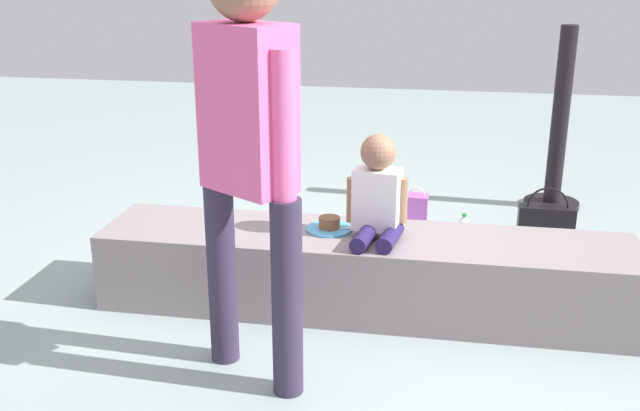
{
  "coord_description": "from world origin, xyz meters",
  "views": [
    {
      "loc": [
        0.36,
        -3.21,
        1.63
      ],
      "look_at": [
        -0.15,
        -0.33,
        0.62
      ],
      "focal_mm": 41.75,
      "sensor_mm": 36.0,
      "label": 1
    }
  ],
  "objects_px": {
    "gift_bag": "(407,216)",
    "party_cup_red": "(308,255)",
    "adult_standing": "(248,136)",
    "water_bottle_far_side": "(463,231)",
    "cake_box_white": "(341,240)",
    "water_bottle_near_gift": "(217,196)",
    "cake_plate": "(329,226)",
    "handbag_black_leather": "(546,221)",
    "child_seated": "(377,194)"
  },
  "relations": [
    {
      "from": "gift_bag",
      "to": "party_cup_red",
      "type": "bearing_deg",
      "value": -135.59
    },
    {
      "from": "adult_standing",
      "to": "water_bottle_far_side",
      "type": "distance_m",
      "value": 1.99
    },
    {
      "from": "adult_standing",
      "to": "cake_box_white",
      "type": "xyz_separation_m",
      "value": [
        0.15,
        1.34,
        -0.92
      ]
    },
    {
      "from": "gift_bag",
      "to": "water_bottle_near_gift",
      "type": "height_order",
      "value": "gift_bag"
    },
    {
      "from": "cake_box_white",
      "to": "cake_plate",
      "type": "bearing_deg",
      "value": -86.68
    },
    {
      "from": "cake_plate",
      "to": "party_cup_red",
      "type": "xyz_separation_m",
      "value": [
        -0.18,
        0.42,
        -0.34
      ]
    },
    {
      "from": "adult_standing",
      "to": "cake_box_white",
      "type": "height_order",
      "value": "adult_standing"
    },
    {
      "from": "water_bottle_far_side",
      "to": "water_bottle_near_gift",
      "type": "bearing_deg",
      "value": 168.33
    },
    {
      "from": "cake_box_white",
      "to": "handbag_black_leather",
      "type": "height_order",
      "value": "handbag_black_leather"
    },
    {
      "from": "water_bottle_far_side",
      "to": "handbag_black_leather",
      "type": "distance_m",
      "value": 0.53
    },
    {
      "from": "gift_bag",
      "to": "party_cup_red",
      "type": "relative_size",
      "value": 2.75
    },
    {
      "from": "child_seated",
      "to": "adult_standing",
      "type": "relative_size",
      "value": 0.29
    },
    {
      "from": "cake_plate",
      "to": "party_cup_red",
      "type": "height_order",
      "value": "cake_plate"
    },
    {
      "from": "party_cup_red",
      "to": "handbag_black_leather",
      "type": "height_order",
      "value": "handbag_black_leather"
    },
    {
      "from": "water_bottle_near_gift",
      "to": "water_bottle_far_side",
      "type": "relative_size",
      "value": 1.13
    },
    {
      "from": "party_cup_red",
      "to": "gift_bag",
      "type": "bearing_deg",
      "value": 44.41
    },
    {
      "from": "water_bottle_near_gift",
      "to": "party_cup_red",
      "type": "bearing_deg",
      "value": -45.6
    },
    {
      "from": "cake_box_white",
      "to": "gift_bag",
      "type": "bearing_deg",
      "value": 37.36
    },
    {
      "from": "child_seated",
      "to": "water_bottle_near_gift",
      "type": "bearing_deg",
      "value": 133.19
    },
    {
      "from": "adult_standing",
      "to": "party_cup_red",
      "type": "distance_m",
      "value": 1.46
    },
    {
      "from": "gift_bag",
      "to": "water_bottle_far_side",
      "type": "xyz_separation_m",
      "value": [
        0.33,
        -0.05,
        -0.05
      ]
    },
    {
      "from": "adult_standing",
      "to": "party_cup_red",
      "type": "xyz_separation_m",
      "value": [
        0.0,
        1.12,
        -0.93
      ]
    },
    {
      "from": "child_seated",
      "to": "water_bottle_far_side",
      "type": "bearing_deg",
      "value": 65.44
    },
    {
      "from": "cake_plate",
      "to": "gift_bag",
      "type": "distance_m",
      "value": 1.0
    },
    {
      "from": "party_cup_red",
      "to": "handbag_black_leather",
      "type": "xyz_separation_m",
      "value": [
        1.32,
        0.65,
        0.05
      ]
    },
    {
      "from": "party_cup_red",
      "to": "cake_box_white",
      "type": "xyz_separation_m",
      "value": [
        0.15,
        0.22,
        0.01
      ]
    },
    {
      "from": "cake_box_white",
      "to": "adult_standing",
      "type": "bearing_deg",
      "value": -96.35
    },
    {
      "from": "adult_standing",
      "to": "party_cup_red",
      "type": "relative_size",
      "value": 13.99
    },
    {
      "from": "adult_standing",
      "to": "water_bottle_near_gift",
      "type": "distance_m",
      "value": 2.22
    },
    {
      "from": "water_bottle_near_gift",
      "to": "water_bottle_far_side",
      "type": "height_order",
      "value": "water_bottle_near_gift"
    },
    {
      "from": "gift_bag",
      "to": "party_cup_red",
      "type": "distance_m",
      "value": 0.71
    },
    {
      "from": "cake_plate",
      "to": "cake_box_white",
      "type": "xyz_separation_m",
      "value": [
        -0.04,
        0.64,
        -0.33
      ]
    },
    {
      "from": "gift_bag",
      "to": "handbag_black_leather",
      "type": "bearing_deg",
      "value": 10.81
    },
    {
      "from": "water_bottle_far_side",
      "to": "cake_box_white",
      "type": "distance_m",
      "value": 0.72
    },
    {
      "from": "cake_plate",
      "to": "handbag_black_leather",
      "type": "bearing_deg",
      "value": 43.22
    },
    {
      "from": "child_seated",
      "to": "cake_box_white",
      "type": "height_order",
      "value": "child_seated"
    },
    {
      "from": "water_bottle_far_side",
      "to": "cake_box_white",
      "type": "xyz_separation_m",
      "value": [
        -0.69,
        -0.22,
        -0.02
      ]
    },
    {
      "from": "water_bottle_far_side",
      "to": "party_cup_red",
      "type": "distance_m",
      "value": 0.95
    },
    {
      "from": "cake_plate",
      "to": "water_bottle_near_gift",
      "type": "relative_size",
      "value": 1.02
    },
    {
      "from": "water_bottle_far_side",
      "to": "party_cup_red",
      "type": "height_order",
      "value": "water_bottle_far_side"
    },
    {
      "from": "adult_standing",
      "to": "cake_plate",
      "type": "xyz_separation_m",
      "value": [
        0.19,
        0.7,
        -0.6
      ]
    },
    {
      "from": "adult_standing",
      "to": "water_bottle_near_gift",
      "type": "bearing_deg",
      "value": 111.76
    },
    {
      "from": "water_bottle_near_gift",
      "to": "party_cup_red",
      "type": "height_order",
      "value": "water_bottle_near_gift"
    },
    {
      "from": "cake_box_white",
      "to": "child_seated",
      "type": "bearing_deg",
      "value": -69.07
    },
    {
      "from": "adult_standing",
      "to": "cake_box_white",
      "type": "distance_m",
      "value": 1.63
    },
    {
      "from": "child_seated",
      "to": "cake_box_white",
      "type": "distance_m",
      "value": 0.91
    },
    {
      "from": "cake_plate",
      "to": "handbag_black_leather",
      "type": "distance_m",
      "value": 1.58
    },
    {
      "from": "gift_bag",
      "to": "water_bottle_far_side",
      "type": "distance_m",
      "value": 0.34
    },
    {
      "from": "cake_box_white",
      "to": "party_cup_red",
      "type": "bearing_deg",
      "value": -123.74
    },
    {
      "from": "cake_plate",
      "to": "handbag_black_leather",
      "type": "height_order",
      "value": "cake_plate"
    }
  ]
}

